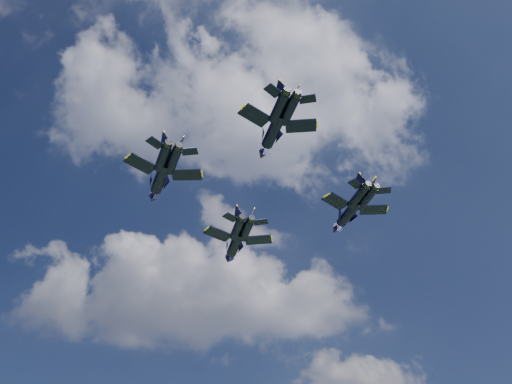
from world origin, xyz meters
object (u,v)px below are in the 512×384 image
object	(u,v)px
jet_left	(160,179)
jet_slot	(273,132)
jet_lead	(235,244)
jet_right	(348,213)

from	to	relation	value
jet_left	jet_slot	bearing A→B (deg)	-53.59
jet_lead	jet_right	bearing A→B (deg)	-42.11
jet_lead	jet_right	size ratio (longest dim) A/B	1.08
jet_right	jet_lead	bearing A→B (deg)	133.23
jet_left	jet_right	xyz separation A→B (m)	(33.50, 9.92, -1.05)
jet_left	jet_right	bearing A→B (deg)	-6.10
jet_lead	jet_right	xyz separation A→B (m)	(21.69, -10.28, -0.43)
jet_left	jet_right	distance (m)	34.95
jet_lead	jet_slot	size ratio (longest dim) A/B	1.10
jet_lead	jet_slot	distance (m)	33.04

